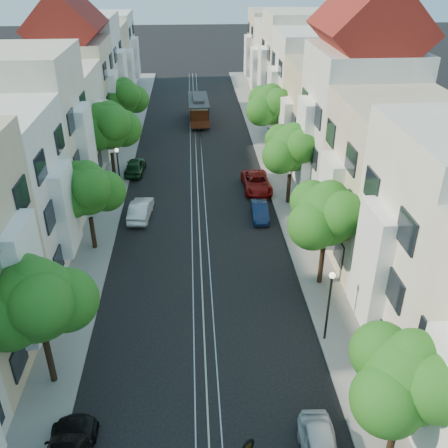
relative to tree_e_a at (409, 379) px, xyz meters
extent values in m
plane|color=black|center=(-7.26, 31.02, -4.40)|extent=(200.00, 200.00, 0.00)
cube|color=gray|center=(-0.01, 31.02, -4.34)|extent=(2.50, 80.00, 0.12)
cube|color=gray|center=(-14.51, 31.02, -4.34)|extent=(2.50, 80.00, 0.12)
cube|color=gray|center=(-7.81, 31.02, -4.39)|extent=(0.06, 80.00, 0.02)
cube|color=gray|center=(-7.26, 31.02, -4.39)|extent=(0.06, 80.00, 0.02)
cube|color=gray|center=(-6.71, 31.02, -4.39)|extent=(0.06, 80.00, 0.02)
cube|color=tan|center=(-7.26, 31.02, -4.40)|extent=(0.08, 80.00, 0.01)
cube|color=white|center=(0.94, -0.98, -0.41)|extent=(0.90, 3.04, 5.23)
cube|color=white|center=(0.94, 7.02, 0.22)|extent=(0.90, 3.04, 6.05)
cube|color=beige|center=(4.74, 15.02, 0.60)|extent=(7.00, 8.00, 10.00)
cube|color=white|center=(0.94, 15.02, -0.20)|extent=(0.90, 3.04, 5.50)
cube|color=silver|center=(4.74, 23.02, 1.60)|extent=(7.00, 8.00, 12.00)
cube|color=white|center=(0.94, 23.02, 0.64)|extent=(0.90, 3.04, 6.60)
cube|color=#C6B28C|center=(4.74, 31.02, 0.10)|extent=(7.00, 8.00, 9.00)
cube|color=white|center=(0.94, 31.02, -0.62)|extent=(0.90, 3.04, 4.95)
cube|color=white|center=(4.74, 39.02, 0.85)|extent=(7.00, 8.00, 10.50)
cube|color=white|center=(0.94, 39.02, 0.01)|extent=(0.90, 3.04, 5.78)
cube|color=beige|center=(4.74, 47.02, 1.35)|extent=(7.00, 8.00, 11.50)
cube|color=white|center=(0.94, 47.02, 0.43)|extent=(0.90, 3.04, 6.32)
cube|color=silver|center=(4.74, 55.02, 0.35)|extent=(7.00, 8.00, 9.50)
cube|color=white|center=(0.94, 55.02, -0.41)|extent=(0.90, 3.04, 5.23)
cube|color=beige|center=(4.74, 63.02, 0.60)|extent=(7.00, 8.00, 10.00)
cube|color=white|center=(0.94, 63.02, -0.20)|extent=(0.90, 3.04, 5.50)
cube|color=white|center=(-15.46, 7.02, 0.13)|extent=(0.90, 3.04, 5.93)
cube|color=white|center=(-15.46, 15.02, -0.28)|extent=(0.90, 3.04, 5.39)
cube|color=beige|center=(-19.26, 23.02, 1.48)|extent=(7.00, 8.00, 11.76)
cube|color=white|center=(-15.46, 23.02, 0.54)|extent=(0.90, 3.04, 6.47)
cube|color=silver|center=(-19.26, 31.02, 0.01)|extent=(7.00, 8.00, 8.82)
cube|color=white|center=(-15.46, 31.02, -0.69)|extent=(0.90, 3.04, 4.85)
cube|color=beige|center=(-19.26, 39.02, 0.75)|extent=(7.00, 8.00, 10.29)
cube|color=white|center=(-15.46, 39.02, -0.08)|extent=(0.90, 3.04, 5.66)
cube|color=silver|center=(-19.26, 47.02, 1.24)|extent=(7.00, 8.00, 11.27)
cube|color=white|center=(-15.46, 47.02, 0.34)|extent=(0.90, 3.04, 6.20)
cube|color=#C6B28C|center=(-19.26, 55.02, 0.26)|extent=(7.00, 8.00, 9.31)
cube|color=white|center=(-15.46, 55.02, -0.49)|extent=(0.90, 3.04, 5.12)
cube|color=white|center=(-19.26, 63.02, 0.50)|extent=(7.00, 8.00, 9.80)
cube|color=white|center=(-15.46, 63.02, -0.28)|extent=(0.90, 3.04, 5.39)
cylinder|color=black|center=(-0.06, 0.02, -3.14)|extent=(0.30, 0.30, 2.27)
sphere|color=#1F4A12|center=(-0.06, 0.02, 0.08)|extent=(3.38, 3.38, 3.38)
sphere|color=#1F4A12|center=(1.04, 0.52, -0.32)|extent=(2.70, 2.70, 2.70)
sphere|color=#1F4A12|center=(-1.01, -0.68, -0.22)|extent=(2.64, 2.64, 2.64)
sphere|color=#1F4A12|center=(0.04, 0.12, 0.98)|extent=(2.03, 2.03, 2.03)
cylinder|color=black|center=(-0.06, 12.02, -3.05)|extent=(0.30, 0.30, 2.45)
sphere|color=#1F4A12|center=(-0.06, 12.02, 0.41)|extent=(3.64, 3.64, 3.64)
sphere|color=#1F4A12|center=(1.04, 12.52, 0.01)|extent=(2.91, 2.91, 2.91)
sphere|color=#1F4A12|center=(-1.01, 11.32, 0.11)|extent=(2.84, 2.84, 2.84)
sphere|color=#1F4A12|center=(0.04, 12.12, 1.31)|extent=(2.18, 2.18, 2.18)
cylinder|color=black|center=(-0.06, 23.02, -3.09)|extent=(0.30, 0.30, 2.38)
sphere|color=#1F4A12|center=(-0.06, 23.02, 0.28)|extent=(3.54, 3.54, 3.54)
sphere|color=#1F4A12|center=(1.04, 23.52, -0.12)|extent=(2.83, 2.83, 2.83)
sphere|color=#1F4A12|center=(-1.01, 22.32, -0.02)|extent=(2.76, 2.76, 2.76)
sphere|color=#1F4A12|center=(0.04, 23.12, 1.18)|extent=(2.12, 2.12, 2.12)
cylinder|color=black|center=(-0.06, 34.02, -3.02)|extent=(0.30, 0.30, 2.52)
sphere|color=#1F4A12|center=(-0.06, 34.02, 0.55)|extent=(3.74, 3.74, 3.74)
sphere|color=#1F4A12|center=(1.04, 34.52, 0.15)|extent=(3.00, 3.00, 3.00)
sphere|color=#1F4A12|center=(-1.01, 33.32, 0.25)|extent=(2.92, 2.92, 2.92)
sphere|color=#1F4A12|center=(0.04, 34.12, 1.45)|extent=(2.25, 2.25, 2.25)
cylinder|color=black|center=(-14.46, 5.02, -3.05)|extent=(0.30, 0.30, 2.45)
sphere|color=#1F4A12|center=(-14.46, 5.02, 0.41)|extent=(3.64, 3.64, 3.64)
sphere|color=#1F4A12|center=(-13.36, 5.52, 0.01)|extent=(2.91, 2.91, 2.91)
sphere|color=#1F4A12|center=(-15.41, 4.32, 0.11)|extent=(2.84, 2.84, 2.84)
sphere|color=#1F4A12|center=(-14.36, 5.12, 1.31)|extent=(2.18, 2.18, 2.18)
cylinder|color=black|center=(-14.46, 17.02, -3.14)|extent=(0.30, 0.30, 2.27)
sphere|color=#1F4A12|center=(-14.46, 17.02, 0.08)|extent=(3.38, 3.38, 3.38)
sphere|color=#1F4A12|center=(-13.36, 17.52, -0.32)|extent=(2.70, 2.70, 2.70)
sphere|color=#1F4A12|center=(-15.41, 16.32, -0.22)|extent=(2.64, 2.64, 2.64)
sphere|color=#1F4A12|center=(-14.36, 17.12, 0.98)|extent=(2.03, 2.03, 2.03)
cylinder|color=black|center=(-14.46, 28.02, -2.97)|extent=(0.30, 0.30, 2.62)
sphere|color=#1F4A12|center=(-14.46, 28.02, 0.75)|extent=(3.90, 3.90, 3.90)
sphere|color=#1F4A12|center=(-13.36, 28.52, 0.35)|extent=(3.12, 3.12, 3.12)
sphere|color=#1F4A12|center=(-15.41, 27.32, 0.45)|extent=(3.04, 3.04, 3.04)
sphere|color=#1F4A12|center=(-14.36, 28.12, 1.65)|extent=(2.34, 2.34, 2.34)
cylinder|color=black|center=(-14.46, 39.02, -3.09)|extent=(0.30, 0.30, 2.38)
sphere|color=#1F4A12|center=(-14.46, 39.02, 0.28)|extent=(3.54, 3.54, 3.54)
sphere|color=#1F4A12|center=(-13.36, 39.52, -0.12)|extent=(2.83, 2.83, 2.83)
sphere|color=#1F4A12|center=(-15.41, 38.32, -0.02)|extent=(2.76, 2.76, 2.76)
sphere|color=#1F4A12|center=(-14.36, 39.12, 1.18)|extent=(2.12, 2.12, 2.12)
cylinder|color=black|center=(-0.96, 7.02, -2.28)|extent=(0.12, 0.12, 4.00)
sphere|color=#FFF2CC|center=(-0.96, 7.02, -0.28)|extent=(0.32, 0.32, 0.32)
cylinder|color=black|center=(-13.56, 25.02, -2.28)|extent=(0.12, 0.12, 4.00)
sphere|color=#FFF2CC|center=(-13.56, 25.02, -0.28)|extent=(0.32, 0.32, 0.32)
torus|color=black|center=(-5.77, 0.10, -3.34)|extent=(0.62, 0.56, 0.71)
cube|color=black|center=(-6.76, 44.95, -3.99)|extent=(2.24, 7.28, 0.27)
cube|color=#521F0D|center=(-6.76, 44.95, -2.91)|extent=(2.27, 4.57, 2.17)
cube|color=beige|center=(-6.76, 44.95, -2.09)|extent=(2.32, 4.61, 0.54)
cube|color=#2D2D30|center=(-6.76, 44.95, -1.73)|extent=(2.42, 7.28, 0.16)
cube|color=#2D2D30|center=(-6.76, 44.95, -1.51)|extent=(1.36, 4.09, 0.32)
imported|color=#0C1B3C|center=(-2.63, 20.71, -3.83)|extent=(1.31, 3.46, 1.13)
imported|color=maroon|center=(-2.27, 25.71, -3.72)|extent=(2.36, 4.91, 1.35)
imported|color=silver|center=(-11.66, 21.38, -3.72)|extent=(1.78, 4.22, 1.35)
imported|color=#14341A|center=(-12.86, 30.06, -3.72)|extent=(1.87, 4.10, 1.36)
camera|label=1|loc=(-7.53, -12.57, 13.67)|focal=40.00mm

